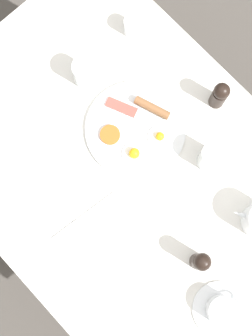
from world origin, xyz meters
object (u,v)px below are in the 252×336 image
(salt_grinder, at_px, (201,262))
(breakfast_plate, at_px, (136,129))
(teacup_with_saucer_left, at_px, (222,310))
(knife_by_plate, at_px, (84,217))
(water_glass_short, at_px, (85,73))
(creamer_jug, at_px, (133,26))
(pepper_grinder, at_px, (220,95))
(fork_by_plate, at_px, (36,112))
(water_glass_tall, at_px, (211,157))

(salt_grinder, bearing_deg, breakfast_plate, 70.81)
(teacup_with_saucer_left, height_order, salt_grinder, salt_grinder)
(teacup_with_saucer_left, relative_size, knife_by_plate, 0.67)
(water_glass_short, xyz_separation_m, creamer_jug, (0.21, 0.02, -0.01))
(pepper_grinder, xyz_separation_m, fork_by_plate, (-0.42, 0.34, -0.06))
(breakfast_plate, bearing_deg, salt_grinder, -109.19)
(water_glass_tall, distance_m, creamer_jug, 0.47)
(teacup_with_saucer_left, distance_m, water_glass_short, 0.77)
(breakfast_plate, distance_m, knife_by_plate, 0.30)
(fork_by_plate, bearing_deg, water_glass_short, -7.61)
(pepper_grinder, xyz_separation_m, salt_grinder, (-0.37, -0.30, 0.00))
(pepper_grinder, bearing_deg, creamer_jug, 93.96)
(fork_by_plate, relative_size, knife_by_plate, 0.72)
(water_glass_tall, xyz_separation_m, pepper_grinder, (0.14, 0.11, 0.01))
(water_glass_tall, relative_size, salt_grinder, 0.84)
(creamer_jug, relative_size, fork_by_plate, 0.48)
(breakfast_plate, distance_m, water_glass_short, 0.22)
(breakfast_plate, relative_size, fork_by_plate, 1.80)
(knife_by_plate, bearing_deg, water_glass_tall, -18.86)
(teacup_with_saucer_left, xyz_separation_m, pepper_grinder, (0.42, 0.43, 0.03))
(water_glass_tall, relative_size, water_glass_short, 1.05)
(water_glass_short, height_order, knife_by_plate, water_glass_short)
(pepper_grinder, height_order, fork_by_plate, pepper_grinder)
(fork_by_plate, bearing_deg, salt_grinder, -86.10)
(breakfast_plate, relative_size, creamer_jug, 3.77)
(water_glass_short, bearing_deg, breakfast_plate, -90.15)
(teacup_with_saucer_left, xyz_separation_m, knife_by_plate, (-0.10, 0.45, -0.03))
(fork_by_plate, height_order, knife_by_plate, same)
(teacup_with_saucer_left, relative_size, water_glass_tall, 1.57)
(pepper_grinder, relative_size, fork_by_plate, 0.70)
(pepper_grinder, relative_size, salt_grinder, 1.00)
(creamer_jug, bearing_deg, salt_grinder, -118.86)
(water_glass_tall, xyz_separation_m, fork_by_plate, (-0.27, 0.46, -0.05))
(water_glass_short, height_order, creamer_jug, water_glass_short)
(fork_by_plate, bearing_deg, pepper_grinder, -39.59)
(pepper_grinder, height_order, knife_by_plate, pepper_grinder)
(salt_grinder, bearing_deg, pepper_grinder, 38.49)
(fork_by_plate, distance_m, knife_by_plate, 0.35)
(water_glass_short, distance_m, fork_by_plate, 0.19)
(creamer_jug, relative_size, knife_by_plate, 0.35)
(water_glass_tall, bearing_deg, salt_grinder, -141.30)
(knife_by_plate, bearing_deg, fork_by_plate, 72.11)
(teacup_with_saucer_left, bearing_deg, pepper_grinder, 45.84)
(water_glass_short, bearing_deg, salt_grinder, -102.66)
(breakfast_plate, distance_m, pepper_grinder, 0.26)
(salt_grinder, bearing_deg, water_glass_short, 77.34)
(breakfast_plate, height_order, pepper_grinder, pepper_grinder)
(fork_by_plate, bearing_deg, water_glass_tall, -59.31)
(teacup_with_saucer_left, distance_m, water_glass_tall, 0.42)
(breakfast_plate, height_order, water_glass_tall, water_glass_tall)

